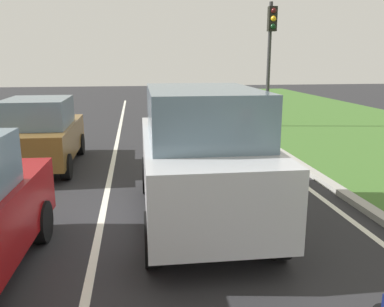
# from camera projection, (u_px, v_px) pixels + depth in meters

# --- Properties ---
(ground_plane) EXTENTS (60.00, 60.00, 0.00)m
(ground_plane) POSITION_uv_depth(u_px,v_px,m) (139.00, 158.00, 11.35)
(ground_plane) COLOR #262628
(lane_line_center) EXTENTS (0.12, 32.00, 0.01)m
(lane_line_center) POSITION_uv_depth(u_px,v_px,m) (114.00, 159.00, 11.25)
(lane_line_center) COLOR silver
(lane_line_center) RESTS_ON ground
(lane_line_right_edge) EXTENTS (0.12, 32.00, 0.01)m
(lane_line_right_edge) POSITION_uv_depth(u_px,v_px,m) (263.00, 154.00, 11.83)
(lane_line_right_edge) COLOR silver
(lane_line_right_edge) RESTS_ON ground
(curb_right) EXTENTS (0.24, 48.00, 0.12)m
(curb_right) POSITION_uv_depth(u_px,v_px,m) (280.00, 152.00, 11.89)
(curb_right) COLOR #9E9B93
(curb_right) RESTS_ON ground
(car_suv_ahead) EXTENTS (2.01, 4.52, 2.28)m
(car_suv_ahead) POSITION_uv_depth(u_px,v_px,m) (201.00, 155.00, 6.80)
(car_suv_ahead) COLOR #B7BABF
(car_suv_ahead) RESTS_ON ground
(car_hatchback_far) EXTENTS (1.74, 3.71, 1.78)m
(car_hatchback_far) POSITION_uv_depth(u_px,v_px,m) (41.00, 133.00, 10.26)
(car_hatchback_far) COLOR brown
(car_hatchback_far) RESTS_ON ground
(traffic_light_near_right) EXTENTS (0.32, 0.50, 4.82)m
(traffic_light_near_right) POSITION_uv_depth(u_px,v_px,m) (270.00, 43.00, 15.55)
(traffic_light_near_right) COLOR #2D2D2D
(traffic_light_near_right) RESTS_ON ground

